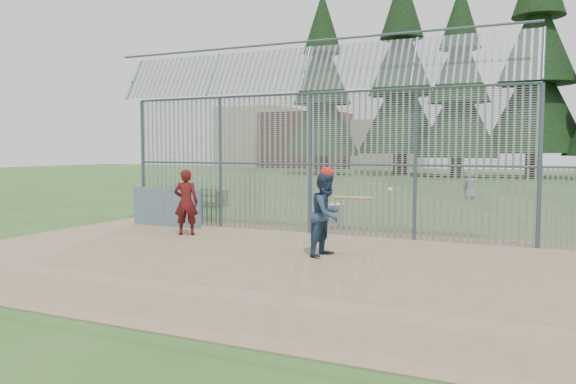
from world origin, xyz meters
The scene contains 13 objects.
ground centered at (0.00, 0.00, 0.00)m, with size 120.00×120.00×0.00m, color #2D511E.
dirt_infield centered at (0.00, -0.50, 0.01)m, with size 14.00×10.00×0.02m, color #756047.
dugout_wall centered at (-4.60, 2.90, 0.62)m, with size 2.50×0.12×1.20m, color #38566B.
batter centered at (1.69, 0.42, 0.96)m, with size 0.92×0.71×1.88m, color #223851.
onlooker centered at (-2.98, 1.64, 0.94)m, with size 0.67×0.44×1.85m, color maroon.
bg_kid_standing centered at (2.78, 17.05, 0.69)m, with size 0.68×0.44×1.38m, color slate.
bg_kid_seated centered at (2.57, 17.39, 0.49)m, with size 0.57×0.24×0.98m, color slate.
batting_gear centered at (1.81, 0.40, 1.81)m, with size 1.70×0.41×0.71m.
trash_can centered at (0.28, 4.82, 0.38)m, with size 0.56×0.56×0.82m.
bleacher centered at (-7.60, 8.79, 0.41)m, with size 3.00×0.95×0.72m.
backstop_fence centered at (1.81, 3.43, 2.36)m, with size 20.09×0.81×5.30m.
conifer_row centered at (1.93, 41.51, 10.83)m, with size 38.48×12.26×20.20m.
distant_buildings centered at (-23.18, 56.49, 3.60)m, with size 26.50×10.50×8.00m.
Camera 1 is at (6.18, -11.30, 2.42)m, focal length 35.00 mm.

